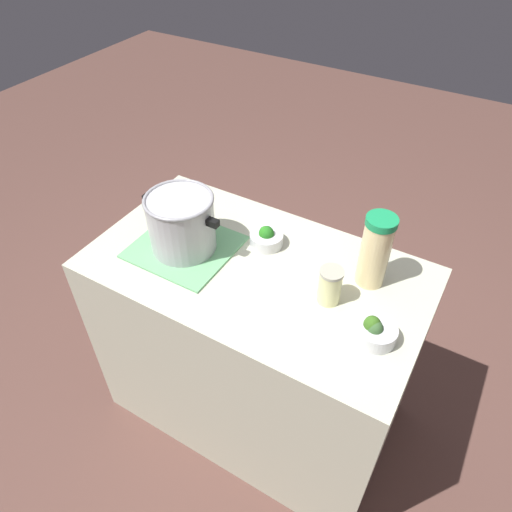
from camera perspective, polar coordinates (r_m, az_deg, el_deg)
name	(u,v)px	position (r m, az deg, el deg)	size (l,w,h in m)	color
ground_plane	(256,404)	(2.26, 0.00, -17.48)	(8.00, 8.00, 0.00)	brown
counter_slab	(256,346)	(1.90, 0.00, -10.86)	(1.14, 0.65, 0.87)	beige
dish_cloth	(185,247)	(1.67, -8.65, 1.11)	(0.34, 0.32, 0.01)	#71BA7D
cooking_pot	(181,222)	(1.60, -9.04, 4.07)	(0.30, 0.23, 0.20)	#B7B7BC
lemonade_pitcher	(375,251)	(1.49, 14.26, 0.62)	(0.10, 0.10, 0.25)	beige
mason_jar	(330,286)	(1.45, 8.96, -3.58)	(0.07, 0.07, 0.12)	beige
broccoli_bowl_front	(266,237)	(1.65, 1.26, 2.26)	(0.12, 0.12, 0.08)	silver
broccoli_bowl_center	(376,332)	(1.39, 14.30, -8.87)	(0.12, 0.12, 0.08)	silver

